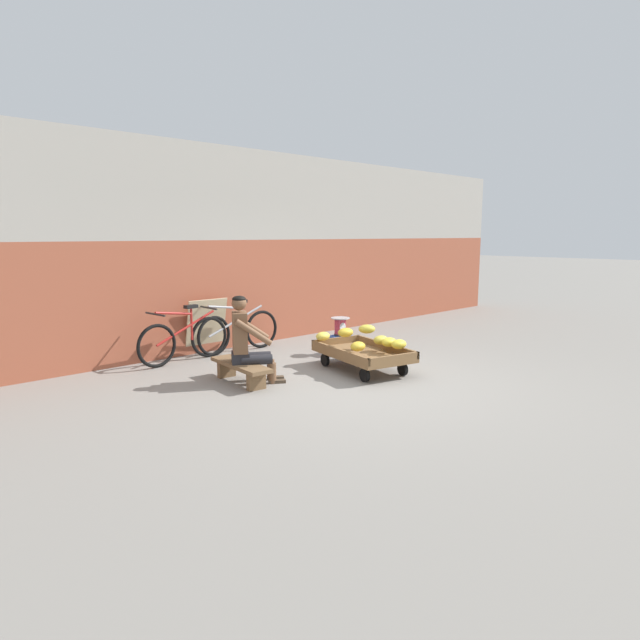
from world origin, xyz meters
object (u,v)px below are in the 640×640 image
(bicycle_near_left, at_px, (186,339))
(sign_board, at_px, (206,326))
(vendor_seated, at_px, (247,340))
(banana_cart, at_px, (363,354))
(shopping_bag, at_px, (371,350))
(low_bench, at_px, (241,368))
(plastic_crate, at_px, (340,345))
(weighing_scale, at_px, (340,326))
(bicycle_far_left, at_px, (236,331))

(bicycle_near_left, distance_m, sign_board, 0.65)
(vendor_seated, bearing_deg, banana_cart, -21.14)
(vendor_seated, bearing_deg, shopping_bag, -3.32)
(low_bench, distance_m, shopping_bag, 2.35)
(low_bench, xyz_separation_m, sign_board, (0.66, 1.89, 0.24))
(plastic_crate, height_order, sign_board, sign_board)
(bicycle_near_left, bearing_deg, shopping_bag, -37.85)
(vendor_seated, height_order, bicycle_near_left, vendor_seated)
(plastic_crate, xyz_separation_m, weighing_scale, (0.00, -0.00, 0.30))
(bicycle_far_left, bearing_deg, plastic_crate, -47.83)
(plastic_crate, distance_m, weighing_scale, 0.30)
(vendor_seated, distance_m, bicycle_far_left, 1.90)
(shopping_bag, bearing_deg, weighing_scale, 108.41)
(banana_cart, bearing_deg, weighing_scale, 60.92)
(banana_cart, distance_m, shopping_bag, 0.86)
(banana_cart, xyz_separation_m, bicycle_near_left, (-1.52, 2.20, 0.11))
(bicycle_near_left, relative_size, bicycle_far_left, 1.00)
(shopping_bag, bearing_deg, plastic_crate, 108.37)
(weighing_scale, relative_size, sign_board, 0.34)
(bicycle_near_left, bearing_deg, bicycle_far_left, 1.85)
(banana_cart, bearing_deg, plastic_crate, 60.95)
(plastic_crate, distance_m, bicycle_near_left, 2.41)
(bicycle_near_left, xyz_separation_m, sign_board, (0.55, 0.33, 0.09))
(low_bench, height_order, plastic_crate, plastic_crate)
(banana_cart, relative_size, vendor_seated, 1.40)
(low_bench, bearing_deg, bicycle_near_left, 86.03)
(low_bench, relative_size, plastic_crate, 3.12)
(low_bench, xyz_separation_m, weighing_scale, (2.17, 0.33, 0.25))
(plastic_crate, bearing_deg, shopping_bag, -71.63)
(vendor_seated, height_order, sign_board, vendor_seated)
(vendor_seated, bearing_deg, low_bench, 148.26)
(bicycle_near_left, xyz_separation_m, bicycle_far_left, (0.92, 0.03, 0.00))
(vendor_seated, bearing_deg, sign_board, 73.15)
(plastic_crate, xyz_separation_m, shopping_bag, (0.17, -0.50, -0.03))
(vendor_seated, distance_m, weighing_scale, 2.13)
(bicycle_near_left, bearing_deg, banana_cart, -55.37)
(sign_board, bearing_deg, bicycle_near_left, -148.86)
(bicycle_near_left, distance_m, shopping_bag, 2.83)
(plastic_crate, distance_m, shopping_bag, 0.53)
(low_bench, xyz_separation_m, bicycle_near_left, (0.11, 1.55, 0.15))
(shopping_bag, bearing_deg, sign_board, 129.06)
(bicycle_far_left, relative_size, shopping_bag, 6.92)
(banana_cart, height_order, plastic_crate, banana_cart)
(bicycle_near_left, bearing_deg, vendor_seated, -91.19)
(low_bench, xyz_separation_m, shopping_bag, (2.34, -0.18, -0.08))
(banana_cart, height_order, vendor_seated, vendor_seated)
(banana_cart, height_order, shopping_bag, banana_cart)
(weighing_scale, bearing_deg, banana_cart, -119.08)
(low_bench, distance_m, plastic_crate, 2.19)
(weighing_scale, bearing_deg, plastic_crate, 90.00)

